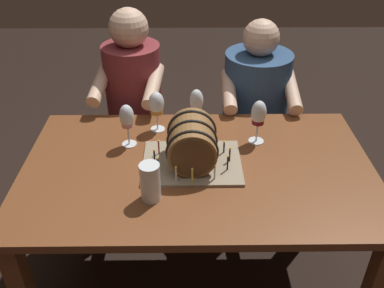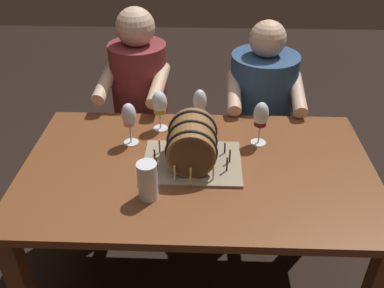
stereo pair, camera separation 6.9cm
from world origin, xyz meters
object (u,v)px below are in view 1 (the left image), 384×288
object	(u,v)px
barrel_cake	(192,145)
wine_glass_amber	(156,105)
dining_table	(198,185)
wine_glass_red	(259,115)
beer_pint	(150,184)
person_seated_left	(136,122)
person_seated_right	(253,122)
wine_glass_rose	(127,118)
wine_glass_white	(196,103)

from	to	relation	value
barrel_cake	wine_glass_amber	distance (m)	0.32
barrel_cake	dining_table	bearing A→B (deg)	-37.08
wine_glass_red	wine_glass_amber	bearing A→B (deg)	166.58
beer_pint	person_seated_left	xyz separation A→B (m)	(-0.16, 0.88, -0.26)
dining_table	beer_pint	size ratio (longest dim) A/B	9.50
wine_glass_red	beer_pint	distance (m)	0.60
person_seated_left	person_seated_right	bearing A→B (deg)	0.03
barrel_cake	wine_glass_amber	size ratio (longest dim) A/B	2.10
wine_glass_rose	beer_pint	size ratio (longest dim) A/B	1.29
dining_table	beer_pint	bearing A→B (deg)	-132.25
barrel_cake	wine_glass_amber	xyz separation A→B (m)	(-0.16, 0.28, 0.03)
wine_glass_amber	person_seated_left	xyz separation A→B (m)	(-0.15, 0.39, -0.32)
person_seated_left	wine_glass_white	bearing A→B (deg)	-45.15
beer_pint	person_seated_right	size ratio (longest dim) A/B	0.14
wine_glass_white	beer_pint	xyz separation A→B (m)	(-0.18, -0.54, -0.05)
wine_glass_red	wine_glass_amber	size ratio (longest dim) A/B	1.05
beer_pint	wine_glass_amber	bearing A→B (deg)	90.43
beer_pint	person_seated_left	size ratio (longest dim) A/B	0.13
wine_glass_white	beer_pint	size ratio (longest dim) A/B	1.20
dining_table	barrel_cake	xyz separation A→B (m)	(-0.02, 0.02, 0.20)
dining_table	wine_glass_red	distance (m)	0.41
barrel_cake	person_seated_left	distance (m)	0.79
wine_glass_red	wine_glass_amber	xyz separation A→B (m)	(-0.45, 0.11, -0.01)
wine_glass_white	wine_glass_rose	distance (m)	0.35
wine_glass_white	wine_glass_rose	size ratio (longest dim) A/B	0.93
dining_table	person_seated_left	distance (m)	0.77
barrel_cake	wine_glass_white	world-z (taller)	barrel_cake
wine_glass_white	beer_pint	world-z (taller)	wine_glass_white
wine_glass_red	wine_glass_rose	distance (m)	0.58
wine_glass_rose	beer_pint	bearing A→B (deg)	-71.39
wine_glass_red	beer_pint	world-z (taller)	wine_glass_red
dining_table	wine_glass_amber	world-z (taller)	wine_glass_amber
dining_table	wine_glass_rose	size ratio (longest dim) A/B	7.35
person_seated_right	person_seated_left	bearing A→B (deg)	-179.97
barrel_cake	wine_glass_white	xyz separation A→B (m)	(0.02, 0.33, 0.02)
barrel_cake	wine_glass_red	xyz separation A→B (m)	(0.29, 0.17, 0.04)
wine_glass_white	wine_glass_red	xyz separation A→B (m)	(0.27, -0.15, 0.02)
beer_pint	person_seated_left	bearing A→B (deg)	100.11
wine_glass_red	person_seated_right	world-z (taller)	person_seated_right
beer_pint	wine_glass_red	bearing A→B (deg)	40.77
wine_glass_white	wine_glass_rose	world-z (taller)	wine_glass_rose
wine_glass_amber	person_seated_right	bearing A→B (deg)	36.35
dining_table	wine_glass_white	distance (m)	0.41
barrel_cake	wine_glass_rose	world-z (taller)	barrel_cake
wine_glass_amber	wine_glass_rose	distance (m)	0.18
wine_glass_white	wine_glass_amber	size ratio (longest dim) A/B	0.95
beer_pint	person_seated_right	distance (m)	1.06
wine_glass_amber	beer_pint	distance (m)	0.50
wine_glass_white	wine_glass_red	bearing A→B (deg)	-29.70
dining_table	beer_pint	xyz separation A→B (m)	(-0.18, -0.20, 0.17)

